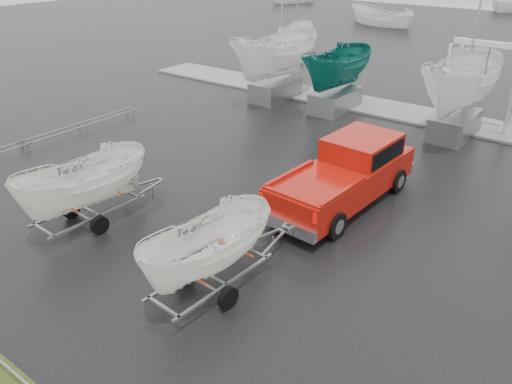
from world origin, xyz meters
name	(u,v)px	position (x,y,z in m)	size (l,w,h in m)	color
ground_plane	(209,189)	(0.00, 0.00, 0.00)	(120.00, 120.00, 0.00)	black
dock	(364,104)	(0.00, 13.00, 0.05)	(30.00, 3.00, 0.12)	gray
pickup_truck	(349,171)	(4.48, 2.33, 1.13)	(2.73, 6.66, 2.17)	#9F1008
trailer_hitched	(207,203)	(4.06, -4.45, 2.64)	(1.81, 3.67, 4.85)	gray
trailer_parked	(77,142)	(-1.45, -4.16, 2.84)	(1.86, 3.64, 5.25)	gray
boat_hoist	(485,73)	(5.93, 13.00, 2.67)	(3.30, 2.18, 4.12)	silver
keelboat_0	(277,21)	(-4.65, 11.00, 4.31)	(2.71, 3.20, 10.88)	gray
keelboat_1	(340,44)	(-0.87, 11.20, 3.53)	(2.24, 3.20, 7.05)	gray
keelboat_2	(470,43)	(5.50, 11.00, 4.29)	(2.70, 3.20, 10.87)	gray
mast_rack_0	(82,125)	(-9.00, 1.00, 0.35)	(0.56, 6.50, 0.06)	gray
moored_boat_0	(296,42)	(-13.38, 26.73, 0.01)	(3.05, 3.10, 11.20)	white
moored_boat_1	(379,25)	(-11.48, 40.35, 0.00)	(3.66, 3.60, 11.98)	white
moored_boat_4	(293,3)	(-29.96, 51.83, 0.00)	(3.54, 3.56, 11.33)	white
moored_boat_5	(508,11)	(-3.22, 61.06, 0.00)	(3.34, 3.40, 11.84)	white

